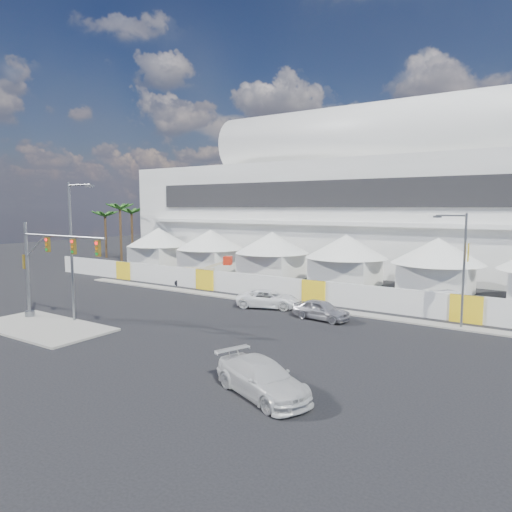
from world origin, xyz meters
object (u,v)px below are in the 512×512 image
Objects in this scene: pickup_near at (262,378)px; boom_lift at (194,278)px; lot_car_a at (450,301)px; sedan_silver at (321,310)px; pickup_curb at (269,299)px; streetlight_curb at (461,262)px; streetlight_median at (73,242)px; traffic_mast at (43,266)px; lot_car_c at (206,274)px.

boom_lift reaches higher than pickup_near.
sedan_silver is at bearing 167.58° from lot_car_a.
lot_car_a is at bearing -33.84° from sedan_silver.
streetlight_curb is (14.23, 1.58, 3.83)m from pickup_curb.
boom_lift reaches higher than sedan_silver.
sedan_silver is at bearing 36.12° from streetlight_median.
streetlight_curb is at bearing 29.72° from traffic_mast.
traffic_mast reaches higher than pickup_near.
sedan_silver is 18.36m from streetlight_median.
lot_car_a is at bearing 40.24° from traffic_mast.
lot_car_a is 0.58× the size of streetlight_curb.
streetlight_curb is (1.58, -5.61, 3.81)m from lot_car_a.
streetlight_median reaches higher than pickup_near.
streetlight_curb reaches higher than boom_lift.
pickup_curb is at bearing -173.66° from streetlight_curb.
lot_car_c is 0.44× the size of streetlight_median.
sedan_silver is 11.21m from lot_car_a.
pickup_near is (3.62, -13.79, 0.04)m from sedan_silver.
streetlight_median is 1.25× the size of streetlight_curb.
pickup_curb is at bearing 83.02° from sedan_silver.
boom_lift is at bearing 50.68° from pickup_curb.
pickup_curb is 1.20× the size of lot_car_c.
boom_lift is (-24.74, -2.51, 0.10)m from lot_car_a.
pickup_curb is 14.56m from lot_car_a.
streetlight_median is (-21.56, -18.91, 5.04)m from lot_car_a.
traffic_mast is (-23.63, -20.00, 3.31)m from lot_car_a.
pickup_curb reaches higher than lot_car_c.
traffic_mast is at bearing -152.20° from streetlight_median.
traffic_mast is 1.17× the size of streetlight_curb.
sedan_silver is at bearing -161.94° from streetlight_curb.
lot_car_c is at bearing 103.63° from streetlight_median.
sedan_silver is 0.55× the size of streetlight_curb.
sedan_silver is 0.95× the size of lot_car_a.
streetlight_curb is at bearing -65.11° from sedan_silver.
boom_lift is at bearing -169.57° from lot_car_c.
pickup_near is 22.59m from lot_car_a.
lot_car_c is 21.71m from streetlight_median.
pickup_near is (8.96, -15.10, 0.05)m from pickup_curb.
pickup_near is at bearing -10.71° from streetlight_median.
traffic_mast is (-16.32, -11.49, 3.32)m from sedan_silver.
pickup_near is at bearing -158.47° from sedan_silver.
pickup_curb is 12.96m from boom_lift.
traffic_mast reaches higher than lot_car_c.
lot_car_a is at bearing -106.65° from lot_car_c.
sedan_silver is 10.10m from streetlight_curb.
boom_lift is (-12.08, 4.68, 0.13)m from pickup_curb.
pickup_curb is (-5.35, 1.31, -0.01)m from sedan_silver.
streetlight_median is at bearing -150.11° from streetlight_curb.
boom_lift is (1.79, -4.10, 0.22)m from lot_car_c.
streetlight_curb is at bearing 29.89° from streetlight_median.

